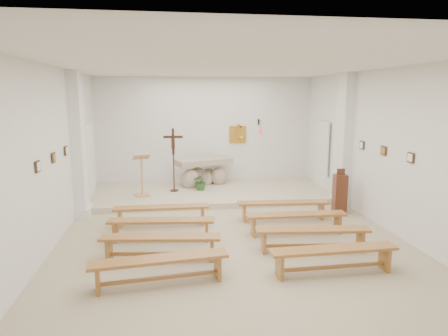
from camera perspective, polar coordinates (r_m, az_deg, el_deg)
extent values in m
cube|color=tan|center=(8.55, 0.79, -9.65)|extent=(7.00, 10.00, 0.00)
cube|color=white|center=(8.32, -23.65, 1.36)|extent=(0.02, 10.00, 3.50)
cube|color=white|center=(9.32, 22.56, 2.33)|extent=(0.02, 10.00, 3.50)
cube|color=white|center=(13.03, -2.62, 5.21)|extent=(7.00, 0.02, 3.50)
cube|color=silver|center=(8.05, 0.86, 14.39)|extent=(7.00, 10.00, 0.02)
cube|color=#C0B494|center=(11.85, -1.85, -3.53)|extent=(6.98, 3.00, 0.15)
cube|color=white|center=(10.22, -20.08, 3.14)|extent=(0.26, 0.55, 3.50)
cube|color=white|center=(11.02, 16.75, 3.82)|extent=(0.26, 0.55, 3.50)
cube|color=gold|center=(13.16, 1.97, 4.83)|extent=(0.55, 0.04, 0.55)
cube|color=black|center=(13.27, 4.97, 6.58)|extent=(0.04, 0.02, 0.20)
cylinder|color=black|center=(13.12, 5.12, 6.84)|extent=(0.02, 0.30, 0.02)
cylinder|color=black|center=(12.99, 5.26, 6.05)|extent=(0.01, 0.01, 0.34)
sphere|color=red|center=(13.01, 5.25, 5.21)|extent=(0.11, 0.11, 0.11)
cube|color=#3F2C1B|center=(7.56, -25.07, 0.19)|extent=(0.03, 0.20, 0.20)
cube|color=#3F2C1B|center=(8.51, -23.16, 1.38)|extent=(0.03, 0.20, 0.20)
cube|color=#3F2C1B|center=(9.47, -21.63, 2.33)|extent=(0.03, 0.20, 0.20)
cube|color=#3F2C1B|center=(8.64, 25.11, 1.36)|extent=(0.03, 0.20, 0.20)
cube|color=#3F2C1B|center=(9.48, 21.83, 2.32)|extent=(0.03, 0.20, 0.20)
cube|color=#3F2C1B|center=(10.35, 19.09, 3.12)|extent=(0.03, 0.20, 0.20)
cube|color=silver|center=(11.17, -19.19, -3.96)|extent=(0.10, 0.85, 0.52)
cube|color=silver|center=(11.92, 15.23, -2.86)|extent=(0.10, 0.85, 0.52)
ellipsoid|color=#BEAA91|center=(12.19, -4.81, -1.65)|extent=(0.56, 0.48, 0.64)
ellipsoid|color=#BEAA91|center=(12.64, -0.76, -1.26)|extent=(0.53, 0.45, 0.60)
ellipsoid|color=#BEAA91|center=(12.61, -3.82, -1.15)|extent=(0.60, 0.51, 0.56)
ellipsoid|color=#BEAA91|center=(12.76, -2.23, -1.22)|extent=(0.49, 0.42, 0.53)
ellipsoid|color=#BEAA91|center=(12.52, -2.62, -1.60)|extent=(0.41, 0.35, 0.49)
cube|color=#BEAA91|center=(12.43, -2.93, 0.93)|extent=(1.87, 1.24, 0.17)
cube|color=tan|center=(11.41, -11.55, -3.80)|extent=(0.44, 0.44, 0.04)
cylinder|color=tan|center=(11.30, -11.65, -1.33)|extent=(0.05, 0.05, 1.05)
cube|color=tan|center=(11.18, -11.74, 1.54)|extent=(0.50, 0.41, 0.17)
cube|color=white|center=(11.13, -11.71, 1.77)|extent=(0.43, 0.34, 0.13)
cylinder|color=#351D11|center=(11.81, -7.12, -3.20)|extent=(0.24, 0.24, 0.03)
cylinder|color=#351D11|center=(11.70, -7.18, -0.64)|extent=(0.04, 0.04, 1.11)
cube|color=#351D11|center=(11.56, -7.28, 3.78)|extent=(0.08, 0.06, 0.76)
cube|color=#351D11|center=(11.55, -7.29, 4.43)|extent=(0.56, 0.10, 0.07)
cube|color=#351D11|center=(11.53, -7.29, 3.61)|extent=(0.10, 0.05, 0.32)
imported|color=#285923|center=(11.82, -3.30, -1.89)|extent=(0.52, 0.47, 0.53)
cube|color=#532917|center=(10.43, 16.20, -3.54)|extent=(0.33, 0.33, 0.98)
cube|color=#532917|center=(10.31, 16.35, -0.52)|extent=(0.20, 0.06, 0.16)
cube|color=#AF7932|center=(9.16, -8.92, -5.57)|extent=(2.15, 0.37, 0.05)
cube|color=#AF7932|center=(9.30, -14.63, -6.99)|extent=(0.06, 0.31, 0.41)
cube|color=#AF7932|center=(9.25, -3.11, -6.76)|extent=(0.06, 0.31, 0.41)
cube|color=#AF7932|center=(9.25, -8.87, -7.43)|extent=(1.80, 0.08, 0.05)
cube|color=#AF7932|center=(9.55, 8.45, -4.91)|extent=(2.16, 0.48, 0.05)
cube|color=#AF7932|center=(9.45, 2.90, -6.38)|extent=(0.08, 0.31, 0.41)
cube|color=#AF7932|center=(9.85, 13.69, -5.96)|extent=(0.08, 0.31, 0.41)
cube|color=#AF7932|center=(9.63, 8.40, -6.69)|extent=(1.80, 0.18, 0.05)
cube|color=#AF7932|center=(8.23, -9.00, -7.43)|extent=(2.17, 0.57, 0.05)
cube|color=#AF7932|center=(8.47, -15.25, -8.76)|extent=(0.09, 0.32, 0.41)
cube|color=#AF7932|center=(8.24, -2.48, -8.92)|extent=(0.09, 0.32, 0.41)
cube|color=#AF7932|center=(8.33, -8.93, -9.47)|extent=(1.80, 0.25, 0.05)
cube|color=#AF7932|center=(8.66, 10.28, -6.57)|extent=(2.15, 0.40, 0.05)
cube|color=#AF7932|center=(8.51, 4.20, -8.31)|extent=(0.07, 0.31, 0.41)
cube|color=#AF7932|center=(9.03, 15.91, -7.58)|extent=(0.07, 0.31, 0.41)
cube|color=#AF7932|center=(8.75, 10.22, -8.52)|extent=(1.80, 0.11, 0.05)
cube|color=#AF7932|center=(7.31, -9.09, -9.75)|extent=(2.17, 0.61, 0.05)
cube|color=#AF7932|center=(7.58, -16.10, -11.12)|extent=(0.10, 0.32, 0.41)
cube|color=#AF7932|center=(7.32, -1.71, -11.48)|extent=(0.10, 0.32, 0.41)
cube|color=#AF7932|center=(7.43, -9.02, -12.01)|extent=(1.79, 0.29, 0.05)
cube|color=#AF7932|center=(7.79, 12.56, -8.61)|extent=(2.16, 0.56, 0.05)
cube|color=#AF7932|center=(7.68, 5.69, -10.44)|extent=(0.09, 0.32, 0.41)
cube|color=#AF7932|center=(8.14, 18.89, -9.75)|extent=(0.09, 0.32, 0.41)
cube|color=#AF7932|center=(7.89, 12.46, -10.75)|extent=(1.80, 0.24, 0.05)
cube|color=#AF7932|center=(6.41, -9.20, -12.74)|extent=(2.17, 0.58, 0.05)
cube|color=#AF7932|center=(6.50, -17.57, -14.95)|extent=(0.09, 0.32, 0.41)
cube|color=#AF7932|center=(6.64, -0.93, -13.88)|extent=(0.09, 0.32, 0.41)
cube|color=#AF7932|center=(6.54, -9.12, -15.25)|extent=(1.80, 0.26, 0.05)
cube|color=#AF7932|center=(6.94, 15.42, -11.12)|extent=(2.15, 0.39, 0.05)
cube|color=#AF7932|center=(6.71, 7.93, -13.68)|extent=(0.06, 0.31, 0.41)
cube|color=#AF7932|center=(7.45, 21.96, -11.88)|extent=(0.06, 0.31, 0.41)
cube|color=#AF7932|center=(7.06, 15.30, -13.48)|extent=(1.80, 0.10, 0.05)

